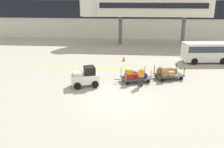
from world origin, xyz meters
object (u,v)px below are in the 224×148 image
baggage_tug (85,77)px  baggage_cart_middle (167,73)px  baggage_handler (141,76)px  shuttle_van (206,51)px  baggage_cart_lead (134,76)px  safety_cone_near (124,59)px

baggage_tug → baggage_cart_middle: size_ratio=0.77×
baggage_cart_middle → baggage_handler: bearing=-136.6°
baggage_handler → shuttle_van: bearing=49.4°
baggage_cart_lead → baggage_cart_middle: (2.78, 1.06, 0.01)m
baggage_tug → baggage_handler: size_ratio=1.50×
baggage_cart_lead → safety_cone_near: 6.84m
baggage_cart_lead → shuttle_van: shuttle_van is taller
baggage_tug → baggage_cart_lead: 4.06m
baggage_cart_lead → baggage_handler: (0.51, -1.09, 0.34)m
baggage_cart_middle → baggage_handler: 3.14m
baggage_cart_middle → baggage_handler: (-2.27, -2.15, 0.33)m
baggage_tug → baggage_cart_lead: baggage_tug is taller
baggage_cart_lead → safety_cone_near: size_ratio=5.58×
baggage_cart_middle → safety_cone_near: 6.91m
baggage_tug → baggage_cart_lead: size_ratio=0.77×
safety_cone_near → baggage_handler: bearing=-77.9°
shuttle_van → baggage_tug: bearing=-143.4°
baggage_tug → baggage_handler: 4.33m
shuttle_van → safety_cone_near: shuttle_van is taller
baggage_tug → shuttle_van: (11.26, 8.37, 0.48)m
baggage_handler → baggage_tug: bearing=-176.4°
safety_cone_near → baggage_cart_middle: bearing=-55.1°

